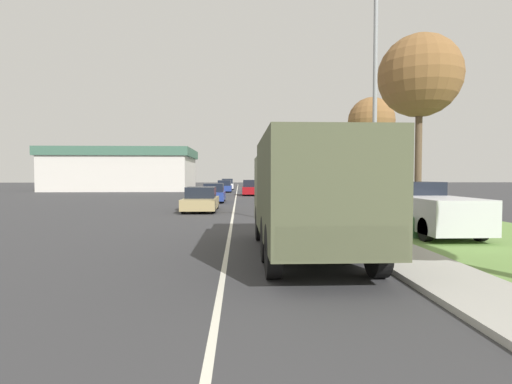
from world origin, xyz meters
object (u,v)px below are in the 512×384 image
object	(u,v)px
car_nearest_ahead	(201,200)
car_fourth_ahead	(224,187)
car_third_ahead	(251,188)
military_truck	(307,191)
car_second_ahead	(214,194)
pickup_truck	(425,209)
lamp_post	(369,93)
car_farthest_ahead	(227,185)

from	to	relation	value
car_nearest_ahead	car_fourth_ahead	world-z (taller)	car_fourth_ahead
car_nearest_ahead	car_third_ahead	bearing A→B (deg)	79.61
car_nearest_ahead	military_truck	bearing A→B (deg)	-73.35
military_truck	car_second_ahead	bearing A→B (deg)	99.96
car_second_ahead	pickup_truck	distance (m)	19.86
lamp_post	car_fourth_ahead	bearing A→B (deg)	98.95
car_fourth_ahead	lamp_post	distance (m)	39.82
lamp_post	car_third_ahead	bearing A→B (deg)	95.53
pickup_truck	lamp_post	bearing A→B (deg)	-151.19
car_second_ahead	car_nearest_ahead	bearing A→B (deg)	-91.72
car_fourth_ahead	lamp_post	xyz separation A→B (m)	(6.16, -39.13, 4.09)
car_nearest_ahead	car_fourth_ahead	distance (m)	28.08
military_truck	car_farthest_ahead	xyz separation A→B (m)	(-3.60, 50.85, -0.95)
military_truck	car_third_ahead	world-z (taller)	military_truck
car_nearest_ahead	car_second_ahead	world-z (taller)	car_second_ahead
military_truck	lamp_post	distance (m)	4.68
car_second_ahead	car_fourth_ahead	distance (m)	19.93
car_fourth_ahead	lamp_post	bearing A→B (deg)	-81.05
car_second_ahead	pickup_truck	xyz separation A→B (m)	(8.87, -17.77, 0.23)
military_truck	car_third_ahead	distance (m)	33.03
car_nearest_ahead	car_fourth_ahead	xyz separation A→B (m)	(0.35, 28.08, 0.04)
car_nearest_ahead	car_farthest_ahead	distance (m)	37.26
car_nearest_ahead	car_fourth_ahead	size ratio (longest dim) A/B	0.98
car_nearest_ahead	car_farthest_ahead	size ratio (longest dim) A/B	1.17
military_truck	car_farthest_ahead	distance (m)	50.99
car_second_ahead	lamp_post	size ratio (longest dim) A/B	0.52
car_third_ahead	pickup_truck	distance (m)	29.57
car_nearest_ahead	car_third_ahead	world-z (taller)	car_third_ahead
car_third_ahead	pickup_truck	world-z (taller)	pickup_truck
pickup_truck	lamp_post	distance (m)	4.88
lamp_post	pickup_truck	bearing A→B (deg)	28.81
car_second_ahead	car_third_ahead	world-z (taller)	car_third_ahead
military_truck	pickup_truck	world-z (taller)	military_truck
car_nearest_ahead	car_second_ahead	distance (m)	8.15
car_second_ahead	car_fourth_ahead	xyz separation A→B (m)	(0.10, 19.93, 0.02)
car_nearest_ahead	car_second_ahead	size ratio (longest dim) A/B	1.12
military_truck	car_nearest_ahead	size ratio (longest dim) A/B	1.58
military_truck	car_farthest_ahead	size ratio (longest dim) A/B	1.85
car_second_ahead	car_third_ahead	xyz separation A→B (m)	(3.32, 11.27, 0.07)
car_second_ahead	car_third_ahead	bearing A→B (deg)	73.61
car_nearest_ahead	pickup_truck	xyz separation A→B (m)	(9.11, -9.62, 0.25)
car_farthest_ahead	military_truck	bearing A→B (deg)	-85.95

